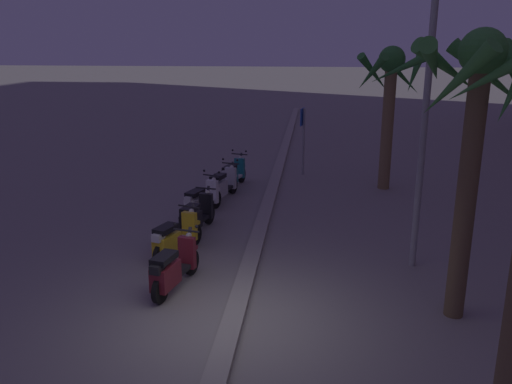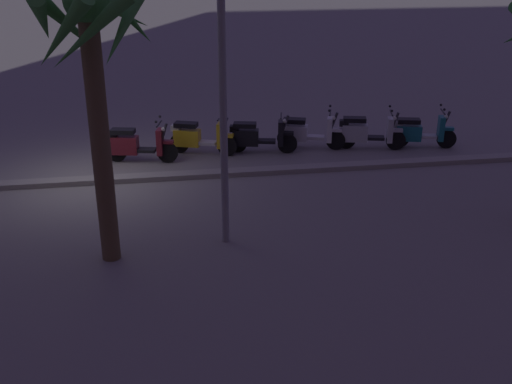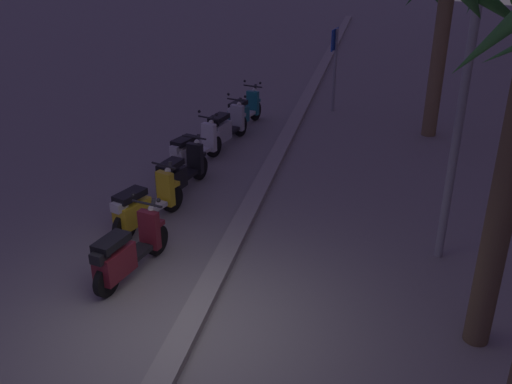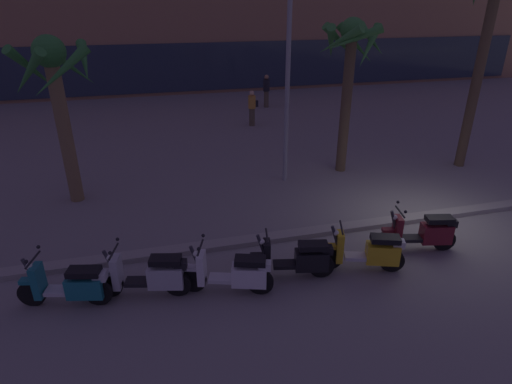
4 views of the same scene
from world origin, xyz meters
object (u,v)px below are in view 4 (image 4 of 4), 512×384
object	(u,v)px
palm_tree_near_sign	(56,84)
pedestrian_strolling_near_curb	(266,90)
scooter_teal_second_in_line	(71,285)
scooter_black_gap_after_mid	(297,259)
street_lamp	(288,59)
scooter_white_mid_rear	(234,273)
scooter_yellow_last_in_row	(369,252)
palm_tree_by_mall_entrance	(350,58)
palm_tree_far_corner	(489,24)
pedestrian_by_palm_tree	(252,107)
scooter_maroon_mid_centre	(424,233)
scooter_silver_lead_nearest	(151,275)

from	to	relation	value
palm_tree_near_sign	pedestrian_strolling_near_curb	distance (m)	13.14
scooter_teal_second_in_line	scooter_black_gap_after_mid	bearing A→B (deg)	-3.41
street_lamp	scooter_white_mid_rear	bearing A→B (deg)	-118.01
scooter_yellow_last_in_row	pedestrian_strolling_near_curb	size ratio (longest dim) A/B	1.02
palm_tree_by_mall_entrance	pedestrian_strolling_near_curb	size ratio (longest dim) A/B	2.84
scooter_white_mid_rear	scooter_teal_second_in_line	bearing A→B (deg)	172.09
scooter_black_gap_after_mid	palm_tree_near_sign	xyz separation A→B (m)	(-4.88, 5.20, 2.88)
palm_tree_far_corner	street_lamp	distance (m)	6.44
palm_tree_far_corner	pedestrian_by_palm_tree	size ratio (longest dim) A/B	3.94
scooter_maroon_mid_centre	pedestrian_strolling_near_curb	xyz separation A→B (m)	(0.46, 14.68, 0.45)
scooter_teal_second_in_line	scooter_white_mid_rear	bearing A→B (deg)	-7.91
scooter_black_gap_after_mid	scooter_maroon_mid_centre	world-z (taller)	scooter_maroon_mid_centre
scooter_black_gap_after_mid	pedestrian_by_palm_tree	distance (m)	11.76
scooter_teal_second_in_line	pedestrian_strolling_near_curb	world-z (taller)	pedestrian_strolling_near_curb
scooter_black_gap_after_mid	street_lamp	size ratio (longest dim) A/B	0.30
scooter_black_gap_after_mid	pedestrian_by_palm_tree	size ratio (longest dim) A/B	1.14
scooter_maroon_mid_centre	street_lamp	bearing A→B (deg)	110.06
scooter_teal_second_in_line	scooter_maroon_mid_centre	world-z (taller)	same
palm_tree_by_mall_entrance	palm_tree_near_sign	size ratio (longest dim) A/B	1.07
scooter_black_gap_after_mid	palm_tree_by_mall_entrance	bearing A→B (deg)	56.84
scooter_silver_lead_nearest	scooter_maroon_mid_centre	size ratio (longest dim) A/B	1.00
scooter_black_gap_after_mid	scooter_maroon_mid_centre	size ratio (longest dim) A/B	1.01
scooter_white_mid_rear	street_lamp	size ratio (longest dim) A/B	0.29
scooter_yellow_last_in_row	palm_tree_near_sign	size ratio (longest dim) A/B	0.39
scooter_black_gap_after_mid	palm_tree_near_sign	distance (m)	7.69
palm_tree_by_mall_entrance	palm_tree_far_corner	xyz separation A→B (m)	(4.25, -0.64, 0.95)
palm_tree_near_sign	pedestrian_by_palm_tree	world-z (taller)	palm_tree_near_sign
scooter_yellow_last_in_row	pedestrian_strolling_near_curb	xyz separation A→B (m)	(2.06, 15.07, 0.46)
scooter_yellow_last_in_row	pedestrian_strolling_near_curb	distance (m)	15.21
scooter_white_mid_rear	scooter_black_gap_after_mid	bearing A→B (deg)	6.68
palm_tree_near_sign	scooter_silver_lead_nearest	bearing A→B (deg)	-68.97
scooter_yellow_last_in_row	palm_tree_far_corner	xyz separation A→B (m)	(6.21, 4.89, 4.19)
palm_tree_by_mall_entrance	scooter_black_gap_after_mid	bearing A→B (deg)	-123.16
scooter_white_mid_rear	palm_tree_by_mall_entrance	world-z (taller)	palm_tree_by_mall_entrance
scooter_teal_second_in_line	pedestrian_strolling_near_curb	distance (m)	16.73
scooter_teal_second_in_line	palm_tree_far_corner	size ratio (longest dim) A/B	0.28
scooter_white_mid_rear	pedestrian_strolling_near_curb	world-z (taller)	pedestrian_strolling_near_curb
palm_tree_near_sign	palm_tree_far_corner	bearing A→B (deg)	-2.02
pedestrian_by_palm_tree	pedestrian_strolling_near_curb	distance (m)	3.72
pedestrian_by_palm_tree	street_lamp	xyz separation A→B (m)	(-0.58, -6.53, 2.92)
palm_tree_near_sign	pedestrian_strolling_near_curb	size ratio (longest dim) A/B	2.65
scooter_black_gap_after_mid	pedestrian_strolling_near_curb	size ratio (longest dim) A/B	1.07
scooter_yellow_last_in_row	scooter_teal_second_in_line	bearing A→B (deg)	176.15
scooter_black_gap_after_mid	pedestrian_strolling_near_curb	world-z (taller)	pedestrian_strolling_near_curb
scooter_white_mid_rear	pedestrian_strolling_near_curb	size ratio (longest dim) A/B	1.05
scooter_silver_lead_nearest	scooter_yellow_last_in_row	xyz separation A→B (m)	(4.51, -0.30, -0.01)
scooter_white_mid_rear	palm_tree_far_corner	world-z (taller)	palm_tree_far_corner
scooter_teal_second_in_line	scooter_silver_lead_nearest	world-z (taller)	same
scooter_silver_lead_nearest	scooter_white_mid_rear	size ratio (longest dim) A/B	1.02
palm_tree_far_corner	palm_tree_near_sign	size ratio (longest dim) A/B	1.39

